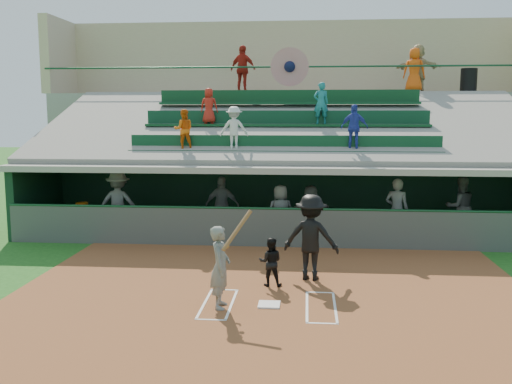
# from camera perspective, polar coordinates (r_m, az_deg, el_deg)

# --- Properties ---
(ground) EXTENTS (100.00, 100.00, 0.00)m
(ground) POSITION_cam_1_polar(r_m,az_deg,el_deg) (11.55, 1.32, -11.35)
(ground) COLOR #1C5317
(ground) RESTS_ON ground
(dirt_slab) EXTENTS (11.00, 9.00, 0.02)m
(dirt_slab) POSITION_cam_1_polar(r_m,az_deg,el_deg) (12.02, 1.48, -10.52)
(dirt_slab) COLOR brown
(dirt_slab) RESTS_ON ground
(home_plate) EXTENTS (0.43, 0.43, 0.03)m
(home_plate) POSITION_cam_1_polar(r_m,az_deg,el_deg) (11.54, 1.32, -11.18)
(home_plate) COLOR silver
(home_plate) RESTS_ON dirt_slab
(batters_box_chalk) EXTENTS (2.65, 1.85, 0.01)m
(batters_box_chalk) POSITION_cam_1_polar(r_m,az_deg,el_deg) (11.54, 1.32, -11.24)
(batters_box_chalk) COLOR white
(batters_box_chalk) RESTS_ON dirt_slab
(dugout_floor) EXTENTS (16.00, 3.50, 0.04)m
(dugout_floor) POSITION_cam_1_polar(r_m,az_deg,el_deg) (18.04, 2.74, -4.20)
(dugout_floor) COLOR gray
(dugout_floor) RESTS_ON ground
(concourse_slab) EXTENTS (20.00, 3.00, 4.60)m
(concourse_slab) POSITION_cam_1_polar(r_m,az_deg,el_deg) (24.43, 3.43, 4.38)
(concourse_slab) COLOR gray
(concourse_slab) RESTS_ON ground
(grandstand) EXTENTS (20.40, 10.40, 7.80)m
(grandstand) POSITION_cam_1_polar(r_m,az_deg,el_deg) (21.46, 3.18, 3.78)
(grandstand) COLOR #4A4F4B
(grandstand) RESTS_ON ground
(batter_at_plate) EXTENTS (0.83, 0.72, 1.95)m
(batter_at_plate) POSITION_cam_1_polar(r_m,az_deg,el_deg) (11.21, -3.56, -7.44)
(batter_at_plate) COLOR #60635D
(batter_at_plate) RESTS_ON dirt_slab
(catcher) EXTENTS (0.53, 0.41, 1.08)m
(catcher) POSITION_cam_1_polar(r_m,az_deg,el_deg) (12.63, 1.45, -7.00)
(catcher) COLOR black
(catcher) RESTS_ON dirt_slab
(home_umpire) EXTENTS (1.38, 0.95, 1.96)m
(home_umpire) POSITION_cam_1_polar(r_m,az_deg,el_deg) (13.08, 5.53, -4.52)
(home_umpire) COLOR black
(home_umpire) RESTS_ON dirt_slab
(dugout_bench) EXTENTS (14.50, 4.03, 0.45)m
(dugout_bench) POSITION_cam_1_polar(r_m,az_deg,el_deg) (19.33, 2.45, -2.65)
(dugout_bench) COLOR olive
(dugout_bench) RESTS_ON dugout_floor
(white_table) EXTENTS (0.88, 0.78, 0.64)m
(white_table) POSITION_cam_1_polar(r_m,az_deg,el_deg) (18.58, -16.95, -3.12)
(white_table) COLOR white
(white_table) RESTS_ON dugout_floor
(water_cooler) EXTENTS (0.38, 0.38, 0.38)m
(water_cooler) POSITION_cam_1_polar(r_m,az_deg,el_deg) (18.45, -17.00, -1.60)
(water_cooler) COLOR #C8590B
(water_cooler) RESTS_ON white_table
(dugout_player_a) EXTENTS (1.35, 0.85, 1.99)m
(dugout_player_a) POSITION_cam_1_polar(r_m,az_deg,el_deg) (18.15, -13.60, -1.09)
(dugout_player_a) COLOR #60635D
(dugout_player_a) RESTS_ON dugout_floor
(dugout_player_b) EXTENTS (1.09, 0.52, 1.82)m
(dugout_player_b) POSITION_cam_1_polar(r_m,az_deg,el_deg) (17.70, -3.40, -1.38)
(dugout_player_b) COLOR #5A5D58
(dugout_player_b) RESTS_ON dugout_floor
(dugout_player_c) EXTENTS (0.94, 0.75, 1.67)m
(dugout_player_c) POSITION_cam_1_polar(r_m,az_deg,el_deg) (16.90, 2.46, -2.08)
(dugout_player_c) COLOR #575A55
(dugout_player_c) RESTS_ON dugout_floor
(dugout_player_d) EXTENTS (1.50, 1.14, 1.58)m
(dugout_player_d) POSITION_cam_1_polar(r_m,az_deg,el_deg) (17.55, 5.47, -1.88)
(dugout_player_d) COLOR #5F625D
(dugout_player_d) RESTS_ON dugout_floor
(dugout_player_e) EXTENTS (0.80, 0.66, 1.88)m
(dugout_player_e) POSITION_cam_1_polar(r_m,az_deg,el_deg) (17.19, 13.89, -1.78)
(dugout_player_e) COLOR #5F635D
(dugout_player_e) RESTS_ON dugout_floor
(dugout_player_f) EXTENTS (0.97, 0.80, 1.84)m
(dugout_player_f) POSITION_cam_1_polar(r_m,az_deg,el_deg) (18.51, 19.75, -1.40)
(dugout_player_f) COLOR #545752
(dugout_player_f) RESTS_ON dugout_floor
(trash_bin) EXTENTS (0.64, 0.64, 0.97)m
(trash_bin) POSITION_cam_1_polar(r_m,az_deg,el_deg) (24.75, 20.49, 10.39)
(trash_bin) COLOR black
(trash_bin) RESTS_ON concourse_slab
(concourse_staff_a) EXTENTS (1.21, 0.85, 1.90)m
(concourse_staff_a) POSITION_cam_1_polar(r_m,az_deg,el_deg) (23.50, -1.31, 12.18)
(concourse_staff_a) COLOR #A81D13
(concourse_staff_a) RESTS_ON concourse_slab
(concourse_staff_b) EXTENTS (0.91, 0.66, 1.73)m
(concourse_staff_b) POSITION_cam_1_polar(r_m,az_deg,el_deg) (23.62, 15.54, 11.67)
(concourse_staff_b) COLOR #E9510D
(concourse_staff_b) RESTS_ON concourse_slab
(concourse_staff_c) EXTENTS (1.88, 1.13, 1.93)m
(concourse_staff_c) POSITION_cam_1_polar(r_m,az_deg,el_deg) (24.31, 15.88, 11.78)
(concourse_staff_c) COLOR tan
(concourse_staff_c) RESTS_ON concourse_slab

